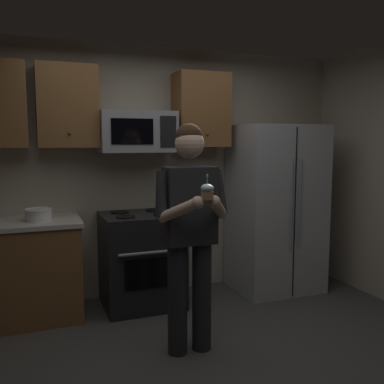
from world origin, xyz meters
The scene contains 9 objects.
ground_plane centered at (0.00, 0.00, 0.00)m, with size 6.00×6.00×0.00m, color #474442.
wall_back centered at (0.00, 1.75, 1.30)m, with size 4.40×0.10×2.60m, color #B7AD99.
oven_range centered at (-0.15, 1.36, 0.46)m, with size 0.76×0.70×0.93m.
microwave centered at (-0.15, 1.48, 1.72)m, with size 0.74×0.41×0.40m.
refrigerator centered at (1.35, 1.32, 0.90)m, with size 0.90×0.75×1.80m.
cabinet_row_upper centered at (-0.72, 1.53, 1.95)m, with size 2.78×0.36×0.76m.
bowl_large_white centered at (-1.09, 1.33, 0.98)m, with size 0.24×0.24×0.11m.
person centered at (-0.04, 0.28, 1.00)m, with size 0.60×0.48×1.76m.
cupcake centered at (-0.04, -0.05, 1.29)m, with size 0.09×0.09×0.17m.
Camera 1 is at (-1.15, -2.70, 1.63)m, focal length 40.21 mm.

